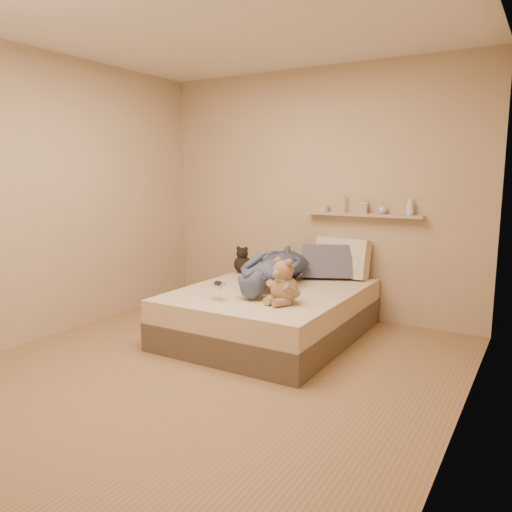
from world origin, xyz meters
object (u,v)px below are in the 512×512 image
Objects in this scene: bed at (271,312)px; dark_plush at (242,262)px; pillow_grey at (327,262)px; person at (276,267)px; pillow_cream at (342,258)px; wall_shelf at (363,215)px; game_console at (218,284)px; teddy_bear at (283,285)px.

dark_plush reaches higher than bed.
dark_plush is at bearing -167.74° from pillow_grey.
pillow_cream is at bearing -132.05° from person.
bed is 1.38m from wall_shelf.
person reaches higher than dark_plush.
bed is 0.72m from game_console.
game_console is 1.36m from pillow_grey.
pillow_cream reaches higher than person.
teddy_bear is at bearing -43.09° from dark_plush.
dark_plush is 0.66m from person.
person is (-0.06, 0.18, 0.40)m from bed.
pillow_grey reaches higher than bed.
teddy_bear reaches higher than game_console.
wall_shelf is (0.18, 0.08, 0.45)m from pillow_cream.
wall_shelf reaches higher than bed.
teddy_bear reaches higher than bed.
pillow_cream is at bearing 65.89° from bed.
bed is 1.00m from pillow_cream.
bed is 0.88m from dark_plush.
pillow_cream reaches higher than dark_plush.
teddy_bear is (0.34, -0.41, 0.38)m from bed.
wall_shelf reaches higher than teddy_bear.
bed is 3.45× the size of pillow_cream.
bed is at bearing -110.79° from pillow_grey.
pillow_cream is at bearing 51.94° from pillow_grey.
game_console is 0.57× the size of dark_plush.
pillow_cream is at bearing -156.12° from wall_shelf.
pillow_cream is at bearing 18.42° from dark_plush.
teddy_bear is 1.33m from dark_plush.
pillow_grey is 0.60m from person.
game_console is 0.11× the size of person.
person reaches higher than bed.
teddy_bear is 0.32× the size of wall_shelf.
wall_shelf is at bearing 37.24° from pillow_grey.
pillow_cream reaches higher than game_console.
dark_plush is at bearing -160.73° from wall_shelf.
game_console reaches higher than bed.
game_console is 1.53m from pillow_cream.
wall_shelf reaches higher than dark_plush.
game_console is at bearing -161.64° from teddy_bear.
teddy_bear is 1.11m from pillow_grey.
game_console is 0.56m from teddy_bear.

